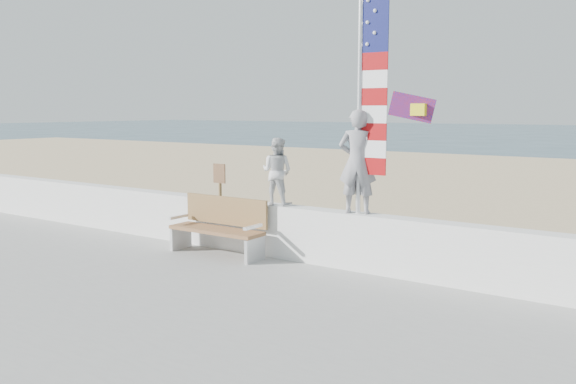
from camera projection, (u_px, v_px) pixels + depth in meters
name	position (u px, v px, depth m)	size (l,w,h in m)	color
ground	(207.00, 296.00, 8.89)	(220.00, 220.00, 0.00)	#2C4959
sand	(434.00, 210.00, 16.25)	(90.00, 40.00, 0.08)	tan
seawall	(285.00, 231.00, 10.44)	(30.00, 0.35, 0.90)	white
adult	(357.00, 162.00, 9.50)	(0.59, 0.39, 1.63)	gray
child	(277.00, 171.00, 10.39)	(0.56, 0.44, 1.15)	silver
bench	(220.00, 225.00, 10.66)	(1.80, 0.57, 1.00)	#91643F
flag	(367.00, 90.00, 9.27)	(0.50, 0.08, 3.50)	white
parafoil_kite	(413.00, 108.00, 12.82)	(1.02, 0.61, 0.68)	red
sign	(220.00, 191.00, 13.24)	(0.32, 0.07, 1.46)	olive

